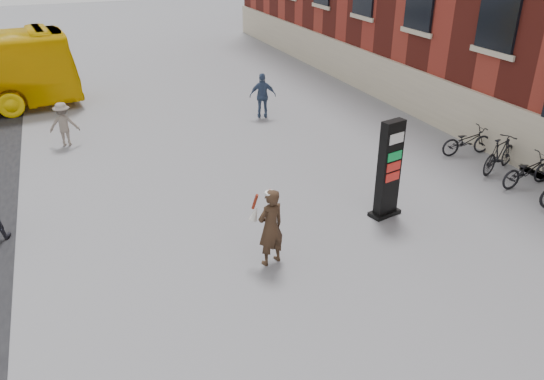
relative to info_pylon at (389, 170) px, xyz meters
name	(u,v)px	position (x,y,z in m)	size (l,w,h in m)	color
ground	(258,267)	(-3.88, -0.99, -1.28)	(100.00, 100.00, 0.00)	#9E9EA3
info_pylon	(389,170)	(0.00, 0.00, 0.00)	(0.89, 0.58, 2.56)	black
woman	(270,226)	(-3.56, -0.92, -0.36)	(0.80, 0.76, 1.80)	#332417
pedestrian_b	(64,124)	(-7.40, 8.29, -0.53)	(0.97, 0.56, 1.51)	gray
pedestrian_c	(263,96)	(-0.08, 8.58, -0.41)	(1.02, 0.42, 1.74)	#3A4D6D
bike_4	(528,171)	(4.72, -0.03, -0.81)	(0.63, 1.80, 0.95)	black
bike_5	(500,154)	(4.72, 1.08, -0.73)	(0.52, 1.83, 1.10)	black
bike_6	(467,141)	(4.72, 2.52, -0.81)	(0.62, 1.78, 0.93)	black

